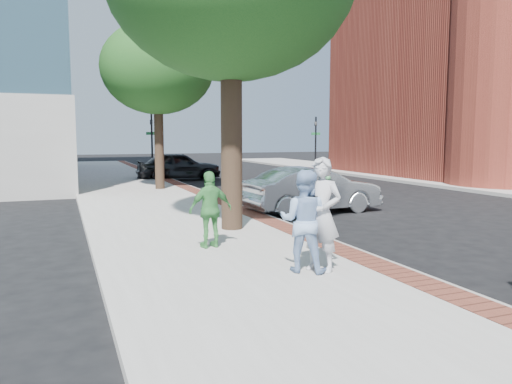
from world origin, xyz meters
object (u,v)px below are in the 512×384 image
parking_meter (326,195)px  sedan_silver (313,190)px  person_green (211,210)px  bg_car (179,166)px  person_gray (321,215)px  person_officer (304,221)px

parking_meter → sedan_silver: 5.44m
person_green → sedan_silver: bearing=-143.8°
parking_meter → bg_car: 18.20m
parking_meter → sedan_silver: (2.30, 4.90, -0.48)m
person_green → parking_meter: bearing=158.9°
person_gray → person_green: 2.71m
parking_meter → person_green: bearing=165.6°
parking_meter → person_officer: (-1.38, -1.72, -0.19)m
bg_car → person_green: bearing=172.5°
person_green → bg_car: person_green is taller
parking_meter → person_officer: bearing=-128.8°
sedan_silver → bg_car: (-1.35, 13.26, 0.06)m
sedan_silver → parking_meter: bearing=151.5°
parking_meter → bg_car: (0.95, 18.17, -0.42)m
person_gray → person_officer: size_ratio=1.12×
person_gray → sedan_silver: size_ratio=0.44×
parking_meter → bg_car: bearing=87.0°
parking_meter → person_officer: 2.22m
sedan_silver → bg_car: bg_car is taller
parking_meter → person_gray: size_ratio=0.76×
sedan_silver → bg_car: size_ratio=0.95×
parking_meter → person_officer: person_officer is taller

